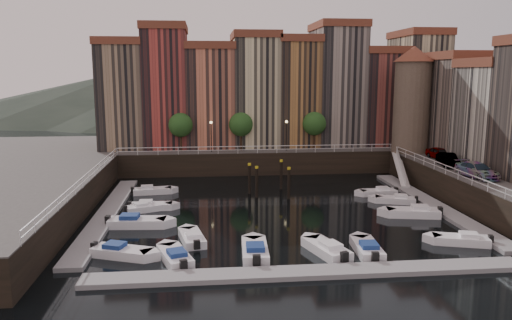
{
  "coord_description": "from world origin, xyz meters",
  "views": [
    {
      "loc": [
        -6.74,
        -48.17,
        13.39
      ],
      "look_at": [
        -1.42,
        4.0,
        4.22
      ],
      "focal_mm": 35.0,
      "sensor_mm": 36.0,
      "label": 1
    }
  ],
  "objects": [
    {
      "name": "boat_near_1",
      "position": [
        -3.25,
        -13.2,
        0.4
      ],
      "size": [
        2.12,
        5.21,
        1.19
      ],
      "rotation": [
        0.0,
        0.0,
        1.52
      ],
      "color": "white",
      "rests_on": "ground"
    },
    {
      "name": "mountains",
      "position": [
        1.72,
        110.0,
        7.92
      ],
      "size": [
        145.0,
        100.0,
        18.0
      ],
      "color": "#2D382D",
      "rests_on": "ground"
    },
    {
      "name": "boat_left_1",
      "position": [
        -12.99,
        -4.96,
        0.41
      ],
      "size": [
        5.35,
        2.3,
        1.21
      ],
      "rotation": [
        0.0,
        0.0,
        -0.08
      ],
      "color": "white",
      "rests_on": "ground"
    },
    {
      "name": "boat_right_1",
      "position": [
        12.76,
        -4.4,
        0.4
      ],
      "size": [
        5.25,
        2.73,
        1.18
      ],
      "rotation": [
        0.0,
        0.0,
        2.95
      ],
      "color": "white",
      "rests_on": "ground"
    },
    {
      "name": "boat_right_2",
      "position": [
        12.97,
        0.62,
        0.33
      ],
      "size": [
        4.38,
        2.76,
        0.99
      ],
      "rotation": [
        0.0,
        0.0,
        2.82
      ],
      "color": "white",
      "rests_on": "ground"
    },
    {
      "name": "car_b",
      "position": [
        20.15,
        4.12,
        3.73
      ],
      "size": [
        2.3,
        4.64,
        1.46
      ],
      "primitive_type": "imported",
      "rotation": [
        0.0,
        0.0,
        -0.18
      ],
      "color": "gray",
      "rests_on": "quay_right"
    },
    {
      "name": "boat_left_3",
      "position": [
        -12.33,
        0.73,
        0.33
      ],
      "size": [
        4.33,
        1.62,
        0.99
      ],
      "rotation": [
        0.0,
        0.0,
        -0.01
      ],
      "color": "white",
      "rests_on": "ground"
    },
    {
      "name": "corner_tower",
      "position": [
        20.0,
        14.5,
        10.19
      ],
      "size": [
        5.2,
        5.2,
        13.8
      ],
      "color": "#6B5B4C",
      "rests_on": "quay_right"
    },
    {
      "name": "street_lamps",
      "position": [
        -1.0,
        17.2,
        5.9
      ],
      "size": [
        10.36,
        0.36,
        4.18
      ],
      "color": "black",
      "rests_on": "quay_far"
    },
    {
      "name": "boat_right_3",
      "position": [
        12.35,
        4.09,
        0.33
      ],
      "size": [
        4.29,
        1.7,
        0.98
      ],
      "rotation": [
        0.0,
        0.0,
        3.18
      ],
      "color": "white",
      "rests_on": "ground"
    },
    {
      "name": "dock_left",
      "position": [
        -16.2,
        -1.0,
        0.17
      ],
      "size": [
        2.0,
        28.0,
        0.35
      ],
      "primitive_type": "cube",
      "color": "gray",
      "rests_on": "ground"
    },
    {
      "name": "dock_near",
      "position": [
        0.0,
        -17.0,
        0.17
      ],
      "size": [
        30.0,
        2.0,
        0.35
      ],
      "primitive_type": "cube",
      "color": "gray",
      "rests_on": "ground"
    },
    {
      "name": "boat_left_4",
      "position": [
        -12.91,
        7.32,
        0.35
      ],
      "size": [
        4.55,
        2.12,
        1.02
      ],
      "rotation": [
        0.0,
        0.0,
        0.12
      ],
      "color": "white",
      "rests_on": "ground"
    },
    {
      "name": "boat_near_2",
      "position": [
        2.17,
        -13.29,
        0.38
      ],
      "size": [
        3.13,
        5.06,
        1.14
      ],
      "rotation": [
        0.0,
        0.0,
        1.88
      ],
      "color": "white",
      "rests_on": "ground"
    },
    {
      "name": "boat_near_0",
      "position": [
        -9.06,
        -13.67,
        0.37
      ],
      "size": [
        3.0,
        4.83,
        1.09
      ],
      "rotation": [
        0.0,
        0.0,
        1.88
      ],
      "color": "white",
      "rests_on": "ground"
    },
    {
      "name": "dock_right",
      "position": [
        16.2,
        -1.0,
        0.17
      ],
      "size": [
        2.0,
        28.0,
        0.35
      ],
      "primitive_type": "cube",
      "color": "gray",
      "rests_on": "ground"
    },
    {
      "name": "boat_left_0",
      "position": [
        -13.12,
        -12.28,
        0.37
      ],
      "size": [
        4.84,
        3.26,
        1.09
      ],
      "rotation": [
        0.0,
        0.0,
        -0.38
      ],
      "color": "white",
      "rests_on": "ground"
    },
    {
      "name": "far_terrace",
      "position": [
        3.31,
        23.5,
        10.95
      ],
      "size": [
        48.7,
        10.3,
        17.5
      ],
      "color": "#91785C",
      "rests_on": "quay_far"
    },
    {
      "name": "boat_right_0",
      "position": [
        13.37,
        -12.22,
        0.35
      ],
      "size": [
        4.61,
        2.81,
        1.03
      ],
      "rotation": [
        0.0,
        0.0,
        2.84
      ],
      "color": "white",
      "rests_on": "ground"
    },
    {
      "name": "boat_near_3",
      "position": [
        5.21,
        -13.46,
        0.37
      ],
      "size": [
        2.04,
        4.82,
        1.09
      ],
      "rotation": [
        0.0,
        0.0,
        1.5
      ],
      "color": "white",
      "rests_on": "ground"
    },
    {
      "name": "gangway",
      "position": [
        17.1,
        10.0,
        1.92
      ],
      "size": [
        2.78,
        8.32,
        3.73
      ],
      "color": "white",
      "rests_on": "ground"
    },
    {
      "name": "mooring_pilings",
      "position": [
        0.2,
        5.53,
        1.65
      ],
      "size": [
        4.35,
        5.04,
        3.78
      ],
      "color": "black",
      "rests_on": "ground"
    },
    {
      "name": "promenade_trees",
      "position": [
        -1.33,
        18.2,
        6.58
      ],
      "size": [
        21.2,
        3.2,
        5.2
      ],
      "color": "black",
      "rests_on": "quay_far"
    },
    {
      "name": "boat_extra_831",
      "position": [
        -7.95,
        -9.63,
        0.35
      ],
      "size": [
        2.43,
        4.63,
        1.04
      ],
      "rotation": [
        0.0,
        0.0,
        1.77
      ],
      "color": "white",
      "rests_on": "ground"
    },
    {
      "name": "quay_far",
      "position": [
        0.0,
        26.0,
        1.5
      ],
      "size": [
        80.0,
        20.0,
        3.0
      ],
      "primitive_type": "cube",
      "color": "black",
      "rests_on": "ground"
    },
    {
      "name": "boat_left_2",
      "position": [
        -12.75,
        0.09,
        0.32
      ],
      "size": [
        4.25,
        2.87,
        0.96
      ],
      "rotation": [
        0.0,
        0.0,
        0.38
      ],
      "color": "white",
      "rests_on": "ground"
    },
    {
      "name": "railings",
      "position": [
        0.0,
        4.88,
        3.79
      ],
      "size": [
        36.08,
        34.04,
        0.52
      ],
      "color": "white",
      "rests_on": "ground"
    },
    {
      "name": "car_a",
      "position": [
        21.49,
        8.9,
        3.7
      ],
      "size": [
        2.3,
        4.31,
        1.4
      ],
      "primitive_type": "imported",
      "rotation": [
        0.0,
        0.0,
        0.16
      ],
      "color": "gray",
      "rests_on": "quay_right"
    },
    {
      "name": "ground",
      "position": [
        0.0,
        0.0,
        0.0
      ],
      "size": [
        200.0,
        200.0,
        0.0
      ],
      "primitive_type": "plane",
      "color": "black",
      "rests_on": "ground"
    },
    {
      "name": "car_c",
      "position": [
        20.11,
        -2.0,
        3.75
      ],
      "size": [
        3.0,
        5.47,
        1.5
      ],
      "primitive_type": "imported",
      "rotation": [
        0.0,
        0.0,
        0.18
      ],
      "color": "gray",
      "rests_on": "quay_right"
    },
    {
      "name": "right_terrace",
      "position": [
        26.5,
        3.8,
        9.56
      ],
      "size": [
        9.3,
        24.3,
        14.0
      ],
      "color": "#77675A",
      "rests_on": "quay_right"
    }
  ]
}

